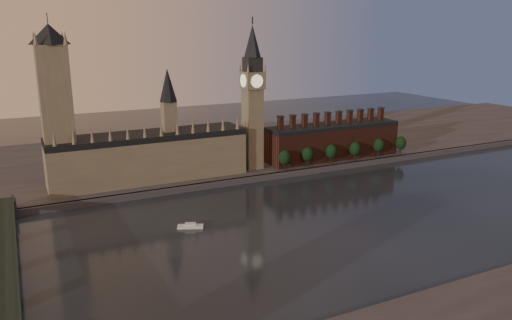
{
  "coord_description": "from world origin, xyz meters",
  "views": [
    {
      "loc": [
        -144.21,
        -208.12,
        102.33
      ],
      "look_at": [
        -14.39,
        55.0,
        25.65
      ],
      "focal_mm": 35.0,
      "sensor_mm": 36.0,
      "label": 1
    }
  ],
  "objects_px": {
    "victoria_tower": "(56,104)",
    "river_boat": "(190,226)",
    "westminster_bridge": "(3,277)",
    "big_ben": "(253,96)"
  },
  "relations": [
    {
      "from": "victoria_tower",
      "to": "big_ben",
      "type": "relative_size",
      "value": 1.01
    },
    {
      "from": "victoria_tower",
      "to": "big_ben",
      "type": "distance_m",
      "value": 130.12
    },
    {
      "from": "victoria_tower",
      "to": "river_boat",
      "type": "relative_size",
      "value": 7.71
    },
    {
      "from": "westminster_bridge",
      "to": "river_boat",
      "type": "height_order",
      "value": "westminster_bridge"
    },
    {
      "from": "westminster_bridge",
      "to": "river_boat",
      "type": "xyz_separation_m",
      "value": [
        89.17,
        32.61,
        -6.4
      ]
    },
    {
      "from": "big_ben",
      "to": "river_boat",
      "type": "distance_m",
      "value": 123.6
    },
    {
      "from": "big_ben",
      "to": "westminster_bridge",
      "type": "bearing_deg",
      "value": -145.67
    },
    {
      "from": "victoria_tower",
      "to": "river_boat",
      "type": "distance_m",
      "value": 116.38
    },
    {
      "from": "river_boat",
      "to": "big_ben",
      "type": "bearing_deg",
      "value": 70.33
    },
    {
      "from": "westminster_bridge",
      "to": "victoria_tower",
      "type": "bearing_deg",
      "value": 73.44
    }
  ]
}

